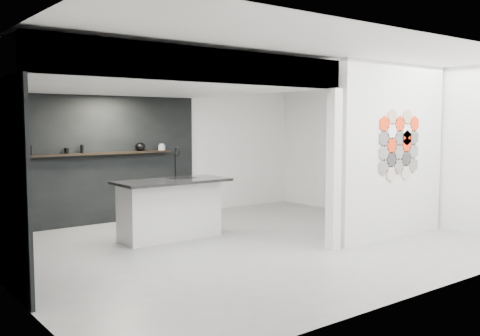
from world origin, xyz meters
name	(u,v)px	position (x,y,z in m)	size (l,w,h in m)	color
floor	(247,245)	(0.00, 0.00, -0.01)	(7.00, 6.00, 0.01)	gray
partition_panel	(394,151)	(2.23, -1.00, 1.40)	(2.45, 0.15, 2.80)	silver
bay_clad_back	(88,161)	(-1.30, 2.97, 1.18)	(4.40, 0.04, 2.35)	black
bulkhead	(137,76)	(-1.30, 1.00, 2.55)	(4.40, 4.00, 0.40)	silver
corner_column	(334,170)	(0.82, -1.00, 1.18)	(0.16, 0.16, 2.35)	silver
fascia_beam	(210,65)	(-1.30, -0.92, 2.55)	(4.40, 0.16, 0.40)	silver
wall_basin	(7,203)	(-3.24, 0.80, 0.85)	(0.40, 0.60, 0.12)	silver
display_shelf	(96,154)	(-1.20, 2.87, 1.30)	(3.00, 0.15, 0.04)	black
kitchen_island	(170,208)	(-0.71, 1.08, 0.49)	(1.81, 0.80, 1.46)	silver
stockpot	(26,150)	(-2.41, 2.87, 1.40)	(0.20, 0.20, 0.16)	black
kettle	(140,147)	(-0.31, 2.87, 1.40)	(0.19, 0.19, 0.16)	black
glass_bowl	(162,148)	(0.15, 2.87, 1.37)	(0.14, 0.14, 0.10)	gray
glass_vase	(162,147)	(0.15, 2.87, 1.38)	(0.09, 0.09, 0.13)	gray
bottle_dark	(82,149)	(-1.45, 2.87, 1.39)	(0.06, 0.06, 0.15)	black
utensil_cup	(66,151)	(-1.73, 2.87, 1.37)	(0.08, 0.08, 0.10)	black
hex_tile_cluster	(400,145)	(2.26, -1.09, 1.50)	(1.04, 0.02, 1.16)	#66635E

